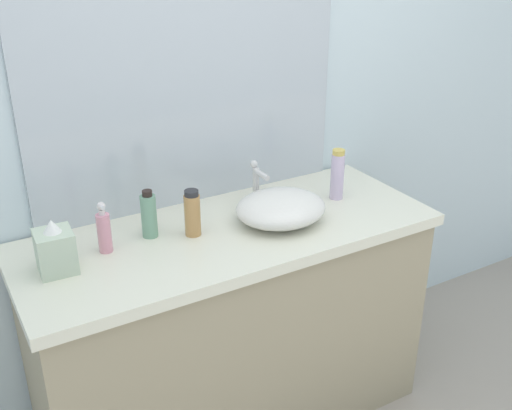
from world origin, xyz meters
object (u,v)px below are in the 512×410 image
object	(u,v)px
soap_dispenser	(104,231)
spray_can	(149,215)
tissue_box	(55,249)
perfume_bottle	(192,213)
sink_basin	(281,208)
lotion_bottle	(337,175)

from	to	relation	value
soap_dispenser	spray_can	bearing A→B (deg)	9.23
soap_dispenser	tissue_box	xyz separation A→B (m)	(-0.16, -0.05, 0.00)
perfume_bottle	tissue_box	world-z (taller)	tissue_box
soap_dispenser	spray_can	world-z (taller)	soap_dispenser
tissue_box	soap_dispenser	bearing A→B (deg)	15.43
soap_dispenser	perfume_bottle	world-z (taller)	soap_dispenser
sink_basin	tissue_box	size ratio (longest dim) A/B	1.88
soap_dispenser	tissue_box	distance (m)	0.17
lotion_bottle	sink_basin	bearing A→B (deg)	-168.13
perfume_bottle	tissue_box	distance (m)	0.46
soap_dispenser	spray_can	xyz separation A→B (m)	(0.16, 0.03, 0.00)
lotion_bottle	perfume_bottle	world-z (taller)	lotion_bottle
lotion_bottle	perfume_bottle	bearing A→B (deg)	179.77
perfume_bottle	spray_can	size ratio (longest dim) A/B	0.97
lotion_bottle	tissue_box	size ratio (longest dim) A/B	1.13
sink_basin	tissue_box	distance (m)	0.77
sink_basin	spray_can	xyz separation A→B (m)	(-0.44, 0.13, 0.03)
perfume_bottle	spray_can	bearing A→B (deg)	154.37
soap_dispenser	perfume_bottle	xyz separation A→B (m)	(0.29, -0.04, 0.01)
lotion_bottle	spray_can	size ratio (longest dim) A/B	1.17
lotion_bottle	tissue_box	xyz separation A→B (m)	(-1.06, -0.01, -0.02)
sink_basin	spray_can	distance (m)	0.46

